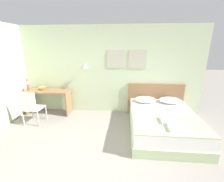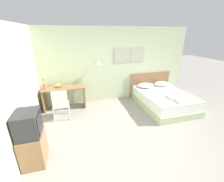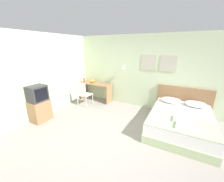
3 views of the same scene
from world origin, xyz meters
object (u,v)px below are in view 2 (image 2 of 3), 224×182
(tv_stand, at_px, (34,148))
(bed, at_px, (164,100))
(desk_chair, at_px, (61,103))
(flower_vase, at_px, (44,86))
(folded_towel_near_foot, at_px, (173,97))
(folded_towel_mid_bed, at_px, (182,100))
(pillow_right, at_px, (162,84))
(television, at_px, (28,124))
(throw_blanket, at_px, (176,100))
(desk, at_px, (64,94))
(pillow_left, at_px, (146,85))
(fruit_bowl, at_px, (59,86))
(headboard, at_px, (150,84))

(tv_stand, bearing_deg, bed, 20.38)
(desk_chair, height_order, flower_vase, flower_vase)
(flower_vase, bearing_deg, folded_towel_near_foot, -17.48)
(folded_towel_mid_bed, height_order, tv_stand, tv_stand)
(flower_vase, bearing_deg, tv_stand, -89.53)
(pillow_right, bearing_deg, television, -152.67)
(throw_blanket, bearing_deg, television, -167.73)
(desk, height_order, television, television)
(pillow_right, xyz_separation_m, tv_stand, (-4.23, -2.18, -0.25))
(flower_vase, bearing_deg, desk_chair, -55.29)
(flower_vase, height_order, tv_stand, flower_vase)
(desk_chair, bearing_deg, pillow_left, 12.51)
(fruit_bowl, bearing_deg, television, -100.01)
(throw_blanket, height_order, fruit_bowl, fruit_bowl)
(bed, bearing_deg, desk_chair, 178.94)
(folded_towel_near_foot, height_order, fruit_bowl, fruit_bowl)
(folded_towel_near_foot, height_order, desk_chair, desk_chair)
(headboard, xyz_separation_m, folded_towel_near_foot, (-0.03, -1.51, 0.07))
(pillow_right, relative_size, folded_towel_mid_bed, 1.79)
(folded_towel_near_foot, distance_m, desk_chair, 3.42)
(pillow_right, xyz_separation_m, television, (-4.22, -2.18, 0.32))
(bed, xyz_separation_m, desk, (-3.32, 0.79, 0.29))
(tv_stand, bearing_deg, folded_towel_mid_bed, 9.99)
(desk, xyz_separation_m, flower_vase, (-0.57, -0.03, 0.34))
(throw_blanket, relative_size, desk_chair, 1.59)
(headboard, distance_m, fruit_bowl, 3.50)
(folded_towel_near_foot, xyz_separation_m, desk, (-3.29, 1.25, -0.01))
(headboard, distance_m, folded_towel_mid_bed, 1.81)
(throw_blanket, distance_m, tv_stand, 3.97)
(desk_chair, xyz_separation_m, tv_stand, (-0.47, -1.50, -0.22))
(fruit_bowl, height_order, tv_stand, fruit_bowl)
(pillow_right, distance_m, television, 4.77)
(folded_towel_mid_bed, relative_size, fruit_bowl, 1.46)
(headboard, height_order, folded_towel_near_foot, headboard)
(pillow_left, height_order, pillow_right, same)
(desk, bearing_deg, bed, -13.44)
(throw_blanket, bearing_deg, desk_chair, 169.03)
(bed, height_order, tv_stand, tv_stand)
(pillow_left, relative_size, desk_chair, 0.65)
(bed, bearing_deg, folded_towel_near_foot, -94.23)
(folded_towel_near_foot, relative_size, tv_stand, 0.47)
(pillow_left, bearing_deg, fruit_bowl, 178.24)
(tv_stand, height_order, television, television)
(pillow_left, xyz_separation_m, folded_towel_near_foot, (0.32, -1.20, -0.02))
(television, bearing_deg, desk, 76.16)
(desk_chair, xyz_separation_m, fruit_bowl, (-0.06, 0.78, 0.27))
(fruit_bowl, distance_m, flower_vase, 0.44)
(pillow_left, height_order, fruit_bowl, fruit_bowl)
(television, bearing_deg, bed, 20.39)
(headboard, height_order, flower_vase, flower_vase)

